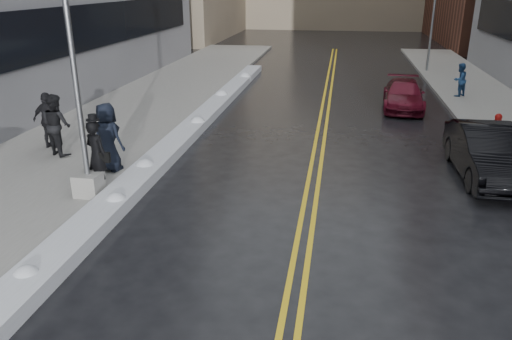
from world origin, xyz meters
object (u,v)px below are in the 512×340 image
at_px(lamppost, 79,107).
at_px(car_black, 488,153).
at_px(fire_hydrant, 498,122).
at_px(pedestrian_fedora, 97,156).
at_px(car_maroon, 404,95).
at_px(pedestrian_d, 49,120).
at_px(pedestrian_b, 57,125).
at_px(pedestrian_c, 108,137).
at_px(pedestrian_east, 460,80).
at_px(traffic_signal, 433,17).

height_order(lamppost, car_black, lamppost).
bearing_deg(fire_hydrant, pedestrian_fedora, -148.13).
distance_m(pedestrian_fedora, car_maroon, 14.76).
relative_size(fire_hydrant, car_maroon, 0.17).
height_order(fire_hydrant, pedestrian_d, pedestrian_d).
bearing_deg(pedestrian_fedora, car_maroon, -103.66).
xyz_separation_m(lamppost, pedestrian_b, (-2.53, 2.95, -1.38)).
height_order(pedestrian_fedora, pedestrian_d, pedestrian_fedora).
bearing_deg(lamppost, fire_hydrant, 33.04).
relative_size(car_black, car_maroon, 1.08).
height_order(pedestrian_b, car_black, pedestrian_b).
relative_size(pedestrian_c, pedestrian_d, 1.08).
bearing_deg(pedestrian_b, pedestrian_fedora, 164.60).
bearing_deg(pedestrian_east, pedestrian_b, -4.59).
xyz_separation_m(traffic_signal, pedestrian_east, (0.37, -7.60, -2.45)).
bearing_deg(pedestrian_fedora, pedestrian_b, -19.09).
bearing_deg(lamppost, pedestrian_c, 97.83).
height_order(pedestrian_fedora, pedestrian_east, pedestrian_fedora).
bearing_deg(lamppost, car_black, 17.93).
bearing_deg(fire_hydrant, lamppost, -146.96).
height_order(traffic_signal, pedestrian_east, traffic_signal).
bearing_deg(pedestrian_d, fire_hydrant, -164.73).
relative_size(pedestrian_east, car_maroon, 0.37).
bearing_deg(pedestrian_b, pedestrian_east, -113.53).
bearing_deg(fire_hydrant, traffic_signal, 92.05).
distance_m(lamppost, pedestrian_east, 18.92).
xyz_separation_m(pedestrian_fedora, car_black, (10.70, 3.08, -0.35)).
bearing_deg(pedestrian_fedora, traffic_signal, -93.60).
height_order(lamppost, traffic_signal, lamppost).
relative_size(pedestrian_fedora, pedestrian_d, 1.02).
distance_m(fire_hydrant, car_maroon, 4.98).
distance_m(lamppost, pedestrian_b, 4.12).
xyz_separation_m(pedestrian_east, car_maroon, (-2.88, -2.44, -0.33)).
distance_m(pedestrian_b, car_black, 13.34).
xyz_separation_m(traffic_signal, car_maroon, (-2.51, -10.04, -2.77)).
distance_m(fire_hydrant, pedestrian_d, 16.11).
distance_m(pedestrian_c, pedestrian_east, 17.66).
height_order(pedestrian_fedora, pedestrian_b, pedestrian_b).
xyz_separation_m(pedestrian_b, car_black, (13.33, 0.54, -0.38)).
bearing_deg(pedestrian_d, lamppost, 130.98).
bearing_deg(car_maroon, car_black, -76.20).
relative_size(lamppost, pedestrian_b, 3.81).
bearing_deg(traffic_signal, pedestrian_east, -87.19).
bearing_deg(pedestrian_east, pedestrian_c, 2.77).
distance_m(fire_hydrant, car_black, 4.75).
xyz_separation_m(pedestrian_b, pedestrian_east, (14.70, 11.45, -0.19)).
bearing_deg(car_black, car_maroon, 98.86).
xyz_separation_m(traffic_signal, pedestrian_c, (-12.05, -20.15, -2.23)).
xyz_separation_m(lamppost, traffic_signal, (11.80, 22.00, 0.87)).
distance_m(fire_hydrant, traffic_signal, 14.30).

